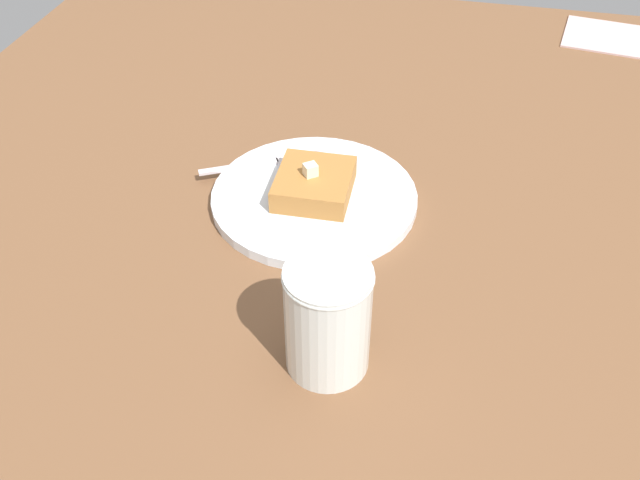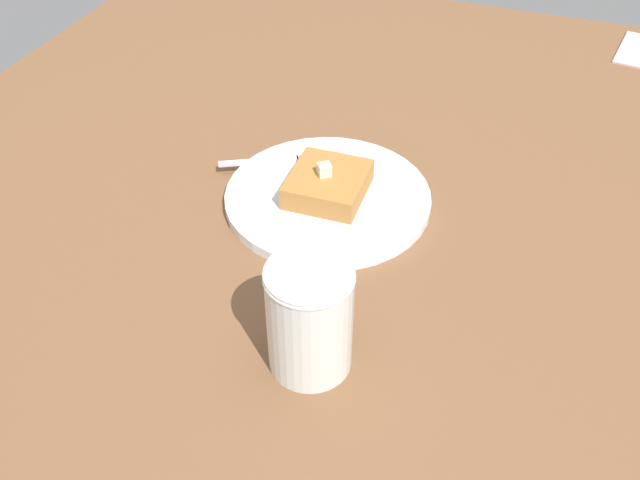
# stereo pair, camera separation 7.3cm
# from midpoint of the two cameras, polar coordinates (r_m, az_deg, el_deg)

# --- Properties ---
(table_surface) EXTENTS (1.18, 1.18, 0.03)m
(table_surface) POSITION_cam_midpoint_polar(r_m,az_deg,el_deg) (0.91, 4.45, 4.22)
(table_surface) COLOR brown
(table_surface) RESTS_ON ground
(plate) EXTENTS (0.25, 0.25, 0.01)m
(plate) POSITION_cam_midpoint_polar(r_m,az_deg,el_deg) (0.85, 3.09, 3.35)
(plate) COLOR white
(plate) RESTS_ON table_surface
(toast_slice_center) EXTENTS (0.09, 0.10, 0.03)m
(toast_slice_center) POSITION_cam_midpoint_polar(r_m,az_deg,el_deg) (0.84, 3.14, 4.39)
(toast_slice_center) COLOR #A86E33
(toast_slice_center) RESTS_ON plate
(butter_pat_primary) EXTENTS (0.02, 0.02, 0.01)m
(butter_pat_primary) POSITION_cam_midpoint_polar(r_m,az_deg,el_deg) (0.83, 2.90, 5.55)
(butter_pat_primary) COLOR #F4EAC5
(butter_pat_primary) RESTS_ON toast_slice_center
(fork) EXTENTS (0.15, 0.09, 0.00)m
(fork) POSITION_cam_midpoint_polar(r_m,az_deg,el_deg) (0.90, -0.04, 6.42)
(fork) COLOR silver
(fork) RESTS_ON plate
(syrup_jar) EXTENTS (0.08, 0.08, 0.11)m
(syrup_jar) POSITION_cam_midpoint_polar(r_m,az_deg,el_deg) (0.64, 2.46, -6.83)
(syrup_jar) COLOR #57290E
(syrup_jar) RESTS_ON table_surface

